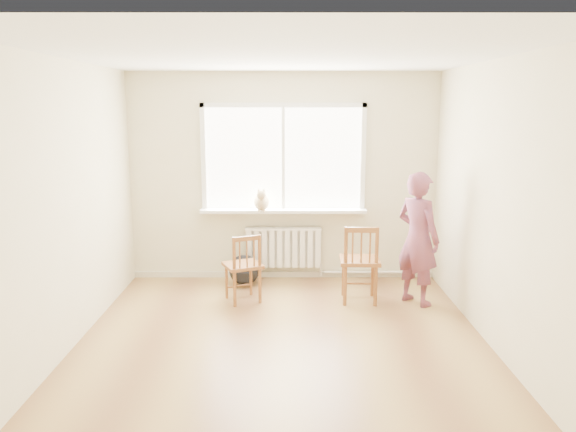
{
  "coord_description": "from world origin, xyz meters",
  "views": [
    {
      "loc": [
        0.04,
        -5.03,
        2.27
      ],
      "look_at": [
        0.06,
        1.2,
        1.04
      ],
      "focal_mm": 35.0,
      "sensor_mm": 36.0,
      "label": 1
    }
  ],
  "objects_px": {
    "cat": "(262,201)",
    "person": "(418,239)",
    "backpack": "(244,270)",
    "chair_left": "(244,268)",
    "chair_right": "(360,263)"
  },
  "relations": [
    {
      "from": "chair_right",
      "to": "person",
      "type": "height_order",
      "value": "person"
    },
    {
      "from": "chair_right",
      "to": "backpack",
      "type": "distance_m",
      "value": 1.57
    },
    {
      "from": "chair_right",
      "to": "person",
      "type": "relative_size",
      "value": 0.6
    },
    {
      "from": "chair_right",
      "to": "cat",
      "type": "height_order",
      "value": "cat"
    },
    {
      "from": "cat",
      "to": "person",
      "type": "bearing_deg",
      "value": -24.78
    },
    {
      "from": "person",
      "to": "chair_right",
      "type": "bearing_deg",
      "value": 49.56
    },
    {
      "from": "chair_right",
      "to": "cat",
      "type": "relative_size",
      "value": 2.02
    },
    {
      "from": "chair_left",
      "to": "cat",
      "type": "bearing_deg",
      "value": -126.32
    },
    {
      "from": "chair_left",
      "to": "person",
      "type": "distance_m",
      "value": 2.04
    },
    {
      "from": "chair_left",
      "to": "person",
      "type": "bearing_deg",
      "value": 155.36
    },
    {
      "from": "person",
      "to": "backpack",
      "type": "height_order",
      "value": "person"
    },
    {
      "from": "chair_left",
      "to": "cat",
      "type": "height_order",
      "value": "cat"
    },
    {
      "from": "chair_left",
      "to": "backpack",
      "type": "bearing_deg",
      "value": -109.28
    },
    {
      "from": "cat",
      "to": "backpack",
      "type": "distance_m",
      "value": 0.92
    },
    {
      "from": "chair_left",
      "to": "person",
      "type": "xyz_separation_m",
      "value": [
        2.0,
        -0.04,
        0.36
      ]
    }
  ]
}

